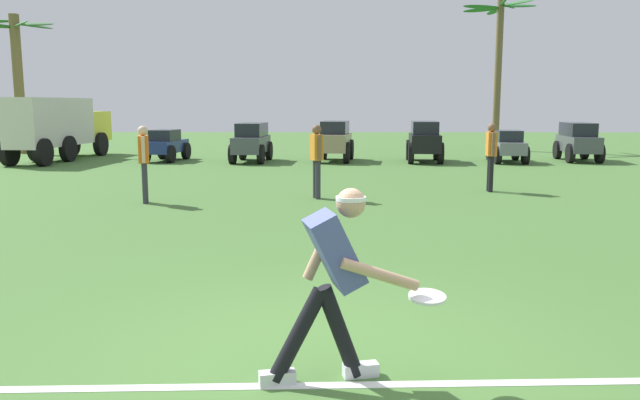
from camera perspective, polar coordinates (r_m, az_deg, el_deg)
The scene contains 16 objects.
ground_plane at distance 5.10m, azimuth -0.51°, elevation -14.20°, with size 80.00×80.00×0.00m, color #467133.
field_line_paint at distance 4.63m, azimuth -0.66°, elevation -16.58°, with size 26.16×0.10×0.01m, color white.
frisbee_thrower at distance 4.46m, azimuth 1.23°, elevation -6.77°, with size 1.15×0.47×1.41m.
frisbee_in_flight at distance 4.52m, azimuth 9.77°, elevation -8.72°, with size 0.29×0.30×0.05m.
teammate_near_sideline at distance 13.15m, azimuth -0.30°, elevation 4.20°, with size 0.30×0.49×1.56m.
teammate_midfield at distance 13.02m, azimuth -15.81°, elevation 3.82°, with size 0.28×0.49×1.56m.
teammate_deep at distance 14.75m, azimuth 15.38°, elevation 4.38°, with size 0.22×0.50×1.56m.
parked_car_slot_a at distance 22.68m, azimuth -13.91°, elevation 4.92°, with size 1.32×2.29×1.10m.
parked_car_slot_b at distance 21.84m, azimuth -6.28°, elevation 5.39°, with size 1.30×2.46×1.34m.
parked_car_slot_c at distance 21.91m, azimuth 1.37°, elevation 5.51°, with size 1.43×2.45×1.40m.
parked_car_slot_d at distance 21.94m, azimuth 9.52°, elevation 5.40°, with size 1.34×2.42×1.40m.
parked_car_slot_e at distance 22.47m, azimuth 16.76°, elevation 4.77°, with size 1.25×2.26×1.10m.
parked_car_slot_f at distance 23.80m, azimuth 22.52°, elevation 5.06°, with size 1.36×2.48×1.34m.
box_truck at distance 24.16m, azimuth -22.74°, elevation 6.30°, with size 1.77×5.97×2.20m.
palm_tree_far_left at distance 28.14m, azimuth -25.91°, elevation 10.41°, with size 3.55×3.38×5.50m.
palm_tree_left_of_centre at distance 28.29m, azimuth 15.99°, elevation 12.52°, with size 3.23×3.42×6.44m.
Camera 1 is at (0.11, -4.69, 1.99)m, focal length 35.00 mm.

